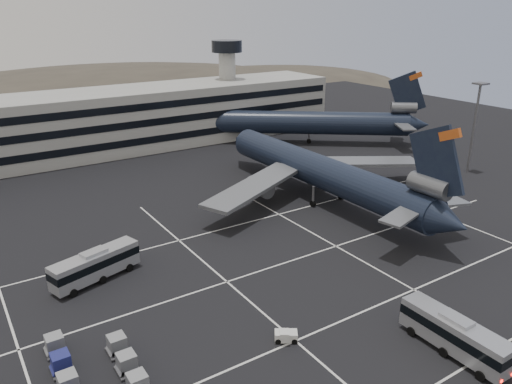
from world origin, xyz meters
TOP-DOWN VIEW (x-y plane):
  - ground at (0.00, 0.00)m, footprint 260.00×260.00m
  - lane_markings at (0.95, 0.72)m, footprint 90.00×55.62m
  - terminal at (-2.95, 71.14)m, footprint 125.00×26.00m
  - hills at (17.99, 170.00)m, footprint 352.00×180.00m
  - lightpole_right at (58.00, 15.00)m, footprint 2.40×2.40m
  - trijet_main at (22.03, 19.06)m, footprint 47.46×57.47m
  - trijet_far at (45.80, 50.58)m, footprint 48.82×40.34m
  - bus_near at (5.91, -19.84)m, footprint 2.91×11.44m
  - bus_far at (-19.37, 13.33)m, footprint 11.76×5.87m
  - tug_b at (-6.70, -9.45)m, footprint 2.65×2.39m
  - uld_cluster at (-24.92, -5.58)m, footprint 7.79×15.27m

SIDE VIEW (x-z plane):
  - hills at x=17.99m, z-range -34.07..9.93m
  - ground at x=0.00m, z-range 0.00..0.00m
  - lane_markings at x=0.95m, z-range 0.00..0.01m
  - tug_b at x=-6.70m, z-range -0.08..1.38m
  - uld_cluster at x=-24.92m, z-range -0.02..1.93m
  - bus_near at x=5.91m, z-range 0.19..4.22m
  - bus_far at x=-19.37m, z-range 0.19..4.25m
  - trijet_main at x=22.03m, z-range -3.79..14.29m
  - trijet_far at x=45.80m, z-range -3.61..14.47m
  - terminal at x=-2.95m, z-range -5.07..18.93m
  - lightpole_right at x=58.00m, z-range 2.68..20.95m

